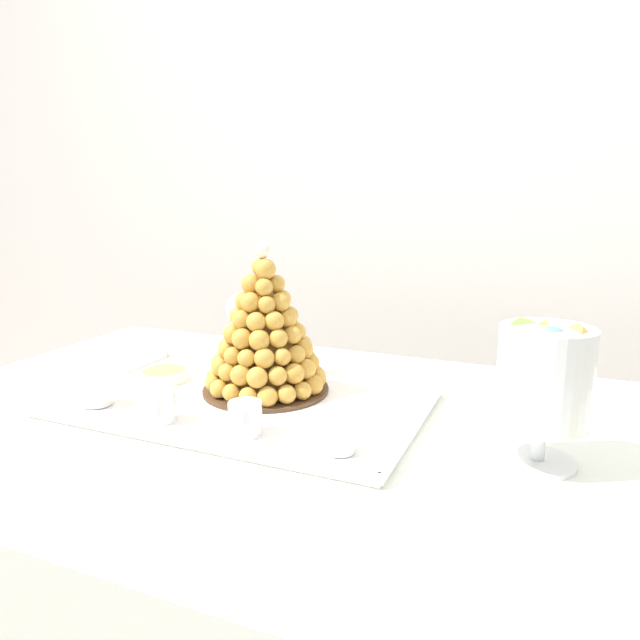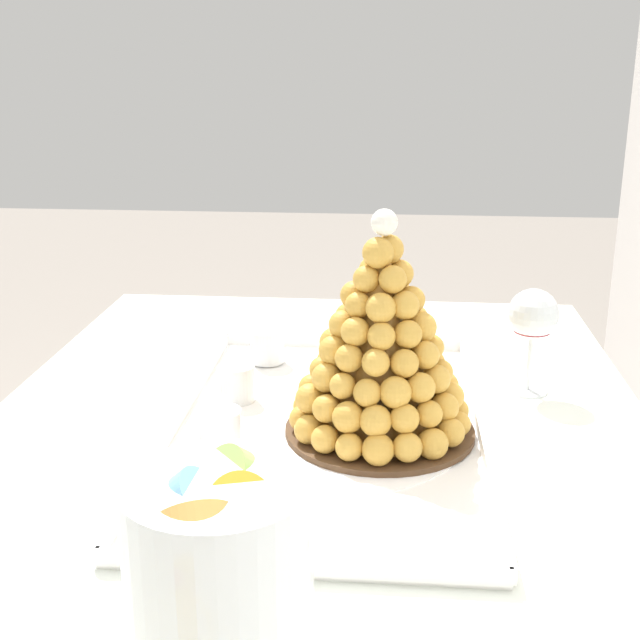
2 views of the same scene
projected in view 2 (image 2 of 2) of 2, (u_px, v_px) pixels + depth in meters
The scene contains 10 objects.
buffet_table at pixel (303, 558), 1.04m from camera, with size 1.58×0.94×0.77m.
serving_tray at pixel (327, 429), 1.13m from camera, with size 0.68×0.42×0.02m.
croquembouche at pixel (381, 349), 1.08m from camera, with size 0.25×0.25×0.30m.
dessert_cup_left at pixel (267, 347), 1.37m from camera, with size 0.06×0.06×0.05m.
dessert_cup_mid_left at pixel (237, 384), 1.22m from camera, with size 0.05×0.05×0.05m.
dessert_cup_centre at pixel (220, 432), 1.06m from camera, with size 0.06×0.06×0.06m.
dessert_cup_mid_right at pixel (190, 497), 0.90m from camera, with size 0.05×0.05×0.06m.
creme_brulee_ramekin at pixel (368, 363), 1.33m from camera, with size 0.10×0.10×0.02m.
macaron_goblet at pixel (220, 577), 0.60m from camera, with size 0.14×0.14×0.23m.
wine_glass at pixel (533, 318), 1.24m from camera, with size 0.08×0.08×0.16m.
Camera 2 is at (0.90, 0.10, 1.26)m, focal length 47.17 mm.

